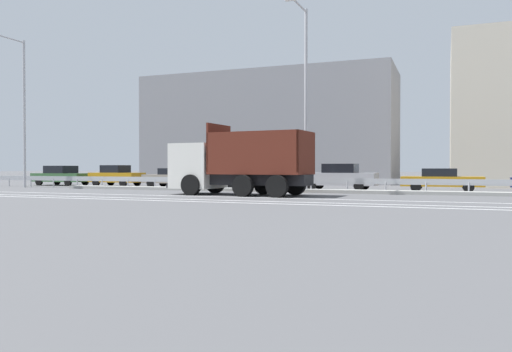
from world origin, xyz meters
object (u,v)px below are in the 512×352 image
street_lamp_0 (22,106)px  parked_car_4 (339,177)px  parked_car_1 (116,176)px  median_road_sign (206,170)px  parked_car_5 (441,180)px  dump_truck (224,168)px  parked_car_0 (62,176)px  parked_car_2 (172,177)px  street_lamp_1 (305,91)px  parked_car_3 (251,178)px

street_lamp_0 → parked_car_4: size_ratio=2.15×
parked_car_1 → median_road_sign: bearing=70.1°
median_road_sign → parked_car_5: bearing=15.8°
dump_truck → parked_car_1: (-12.55, 8.00, -0.56)m
dump_truck → parked_car_0: dump_truck is taller
parked_car_0 → parked_car_2: parked_car_0 is taller
parked_car_2 → parked_car_5: 17.91m
dump_truck → street_lamp_1: street_lamp_1 is taller
street_lamp_0 → parked_car_3: size_ratio=2.57×
parked_car_0 → parked_car_2: bearing=91.4°
parked_car_0 → parked_car_1: 4.95m
parked_car_3 → parked_car_0: bearing=85.1°
dump_truck → parked_car_2: bearing=48.8°
dump_truck → street_lamp_0: bearing=82.6°
street_lamp_1 → parked_car_0: (-20.78, 4.18, -4.89)m
dump_truck → parked_car_4: bearing=-26.5°
parked_car_5 → street_lamp_1: bearing=-60.4°
parked_car_1 → parked_car_4: bearing=91.5°
street_lamp_1 → parked_car_4: 6.27m
parked_car_2 → median_road_sign: bearing=-128.4°
dump_truck → parked_car_2: 10.77m
street_lamp_1 → parked_car_3: street_lamp_1 is taller
street_lamp_1 → parked_car_4: size_ratio=2.13×
dump_truck → parked_car_0: (-17.49, 7.76, -0.58)m
dump_truck → parked_car_1: dump_truck is taller
street_lamp_0 → parked_car_2: bearing=23.3°
street_lamp_1 → parked_car_4: street_lamp_1 is taller
dump_truck → parked_car_0: bearing=70.3°
median_road_sign → parked_car_5: median_road_sign is taller
parked_car_0 → parked_car_1: bearing=94.8°
dump_truck → parked_car_4: 8.62m
street_lamp_1 → parked_car_4: bearing=73.8°
median_road_sign → street_lamp_1: (6.22, -0.25, 4.43)m
street_lamp_0 → parked_car_5: street_lamp_0 is taller
parked_car_4 → parked_car_1: bearing=90.6°
dump_truck → parked_car_3: 7.95m
street_lamp_1 → parked_car_2: bearing=159.4°
parked_car_5 → median_road_sign: bearing=-74.2°
parked_car_4 → parked_car_5: (5.96, 0.19, -0.12)m
parked_car_5 → street_lamp_0: bearing=-81.6°
parked_car_1 → parked_car_3: bearing=92.3°
parked_car_0 → parked_car_2: (9.94, -0.10, -0.07)m
parked_car_3 → dump_truck: bearing=-173.3°
parked_car_1 → parked_car_4: size_ratio=0.87×
dump_truck → parked_car_3: size_ratio=1.85×
dump_truck → street_lamp_1: size_ratio=0.73×
street_lamp_0 → parked_car_3: bearing=15.2°
street_lamp_1 → parked_car_0: size_ratio=2.15×
parked_car_0 → parked_car_4: parked_car_4 is taller
parked_car_1 → parked_car_2: parked_car_1 is taller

